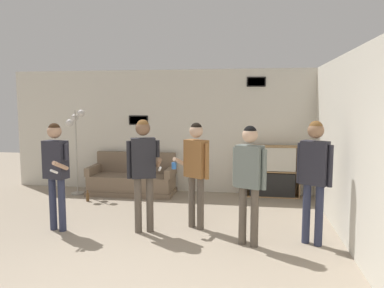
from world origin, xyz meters
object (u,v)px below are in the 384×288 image
at_px(floor_lamp, 76,134).
at_px(person_spectator_near_bookshelf, 249,173).
at_px(person_player_foreground_left, 56,165).
at_px(person_watcher_holding_cup, 196,164).
at_px(bottle_on_floor, 88,197).
at_px(couch, 133,180).
at_px(person_player_foreground_center, 143,163).
at_px(bookshelf, 272,171).
at_px(person_spectator_far_right, 314,169).

relative_size(floor_lamp, person_spectator_near_bookshelf, 1.09).
bearing_deg(person_player_foreground_left, person_spectator_near_bookshelf, -2.98).
bearing_deg(person_watcher_holding_cup, bottle_on_floor, 152.59).
xyz_separation_m(couch, bottle_on_floor, (-0.69, -0.78, -0.20)).
height_order(couch, bottle_on_floor, couch).
xyz_separation_m(floor_lamp, person_player_foreground_center, (2.11, -2.09, -0.24)).
xyz_separation_m(couch, person_player_foreground_center, (0.95, -2.33, 0.79)).
xyz_separation_m(bookshelf, person_spectator_far_right, (0.42, -2.63, 0.54)).
xyz_separation_m(bookshelf, person_player_foreground_left, (-3.41, -2.66, 0.49)).
relative_size(person_watcher_holding_cup, person_spectator_near_bookshelf, 1.00).
distance_m(bookshelf, floor_lamp, 4.26).
height_order(floor_lamp, person_spectator_far_right, floor_lamp).
xyz_separation_m(couch, person_watcher_holding_cup, (1.71, -2.02, 0.74)).
bearing_deg(person_player_foreground_center, bottle_on_floor, 136.54).
bearing_deg(person_spectator_near_bookshelf, couch, 134.06).
xyz_separation_m(floor_lamp, bottle_on_floor, (0.47, -0.53, -1.23)).
bearing_deg(floor_lamp, person_spectator_near_bookshelf, -32.67).
height_order(person_spectator_far_right, bottle_on_floor, person_spectator_far_right).
bearing_deg(person_player_foreground_center, person_spectator_near_bookshelf, -10.25).
distance_m(person_player_foreground_left, bottle_on_floor, 1.96).
bearing_deg(person_player_foreground_center, person_player_foreground_left, -174.34).
bearing_deg(bottle_on_floor, person_spectator_far_right, -21.92).
xyz_separation_m(person_watcher_holding_cup, person_spectator_near_bookshelf, (0.83, -0.60, -0.00)).
bearing_deg(person_player_foreground_center, person_spectator_far_right, -2.38).
height_order(person_watcher_holding_cup, person_spectator_far_right, person_spectator_far_right).
relative_size(couch, floor_lamp, 1.01).
distance_m(person_player_foreground_center, person_spectator_far_right, 2.48).
distance_m(person_player_foreground_center, person_spectator_near_bookshelf, 1.62).
distance_m(floor_lamp, person_spectator_far_right, 5.09).
height_order(person_watcher_holding_cup, bottle_on_floor, person_watcher_holding_cup).
bearing_deg(couch, person_player_foreground_left, -99.46).
xyz_separation_m(person_spectator_near_bookshelf, person_spectator_far_right, (0.89, 0.18, 0.05)).
xyz_separation_m(person_player_foreground_left, person_watcher_holding_cup, (2.12, 0.44, -0.00)).
bearing_deg(couch, person_player_foreground_center, -67.94).
bearing_deg(person_spectator_near_bookshelf, bottle_on_floor, 150.31).
bearing_deg(bookshelf, person_watcher_holding_cup, -120.30).
height_order(bookshelf, person_spectator_near_bookshelf, person_spectator_near_bookshelf).
xyz_separation_m(bookshelf, floor_lamp, (-4.17, -0.44, 0.78)).
bearing_deg(floor_lamp, person_player_foreground_center, -44.66).
relative_size(floor_lamp, person_player_foreground_left, 1.09).
distance_m(person_player_foreground_center, bottle_on_floor, 2.47).
bearing_deg(person_spectator_far_right, bookshelf, 99.09).
bearing_deg(bottle_on_floor, person_watcher_holding_cup, -27.41).
distance_m(couch, bottle_on_floor, 1.06).
relative_size(couch, person_spectator_far_right, 1.06).
xyz_separation_m(person_watcher_holding_cup, bottle_on_floor, (-2.40, 1.24, -0.95)).
bearing_deg(bookshelf, person_player_foreground_left, -142.03).
height_order(person_player_foreground_left, person_player_foreground_center, person_player_foreground_center).
bearing_deg(bookshelf, person_player_foreground_center, -129.12).
relative_size(person_spectator_near_bookshelf, person_spectator_far_right, 0.96).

